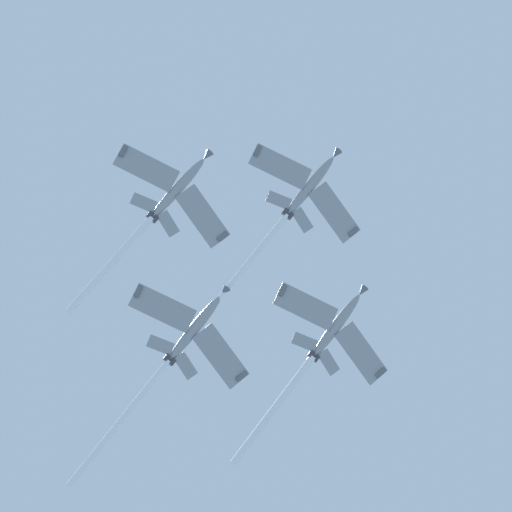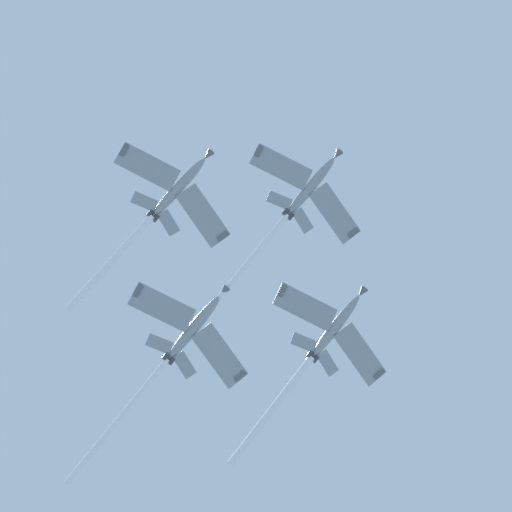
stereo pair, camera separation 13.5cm
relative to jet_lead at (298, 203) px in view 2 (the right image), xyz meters
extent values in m
ellipsoid|color=gray|center=(-2.87, 1.27, 1.25)|extent=(11.29, 6.17, 5.75)
cone|color=#595E60|center=(-8.55, 3.78, 3.76)|extent=(2.25, 1.88, 1.71)
ellipsoid|color=black|center=(-4.44, 1.97, 2.59)|extent=(3.09, 2.10, 1.88)
cube|color=gray|center=(-4.37, -3.86, 0.86)|extent=(4.91, 9.45, 1.53)
cube|color=#595E60|center=(-5.73, -7.74, 0.86)|extent=(1.81, 0.98, 0.78)
cube|color=gray|center=(-0.08, 5.83, 0.86)|extent=(8.22, 9.20, 1.53)
cube|color=#595E60|center=(1.88, 9.45, 0.86)|extent=(1.78, 1.60, 0.78)
cube|color=gray|center=(0.45, -2.69, -0.61)|extent=(2.09, 3.76, 0.82)
cube|color=gray|center=(2.30, 1.48, -0.61)|extent=(3.69, 3.84, 0.82)
cube|color=#595E60|center=(1.68, -0.74, 0.76)|extent=(3.07, 1.49, 3.49)
cylinder|color=#38383D|center=(1.84, -1.30, -1.01)|extent=(1.45, 1.23, 1.12)
cylinder|color=#38383D|center=(2.20, -0.48, -1.01)|extent=(1.45, 1.23, 1.12)
cylinder|color=white|center=(10.17, -4.50, -4.60)|extent=(16.57, 7.93, 7.79)
ellipsoid|color=gray|center=(2.82, -18.45, -4.66)|extent=(11.23, 6.10, 6.00)
cone|color=#595E60|center=(-2.82, -15.98, -2.01)|extent=(2.26, 1.88, 1.74)
ellipsoid|color=black|center=(1.27, -17.77, -3.28)|extent=(3.08, 2.09, 1.94)
cube|color=gray|center=(1.33, -23.58, -5.07)|extent=(4.84, 9.44, 1.61)
cube|color=#595E60|center=(-0.01, -27.47, -5.08)|extent=(1.79, 0.97, 0.82)
cube|color=gray|center=(5.58, -13.87, -5.07)|extent=(8.17, 9.20, 1.61)
cube|color=#595E60|center=(7.52, -10.24, -5.08)|extent=(1.77, 1.59, 0.82)
cube|color=gray|center=(6.11, -22.38, -6.64)|extent=(2.06, 3.75, 0.86)
cube|color=gray|center=(7.94, -18.20, -6.64)|extent=(3.67, 3.83, 0.86)
cube|color=#595E60|center=(7.37, -20.44, -5.28)|extent=(3.11, 1.49, 3.52)
cylinder|color=#38383D|center=(7.48, -20.98, -7.05)|extent=(1.45, 1.23, 1.13)
cylinder|color=#38383D|center=(7.84, -20.15, -7.05)|extent=(1.45, 1.23, 1.13)
cylinder|color=white|center=(15.85, -24.15, -10.91)|extent=(16.85, 8.15, 8.52)
ellipsoid|color=gray|center=(14.64, 9.56, -4.23)|extent=(11.30, 6.03, 5.86)
cone|color=#595E60|center=(8.95, 11.99, -1.66)|extent=(2.25, 1.87, 1.72)
ellipsoid|color=black|center=(13.06, 10.23, -2.87)|extent=(3.09, 2.07, 1.91)
cube|color=gray|center=(13.20, 4.41, -4.63)|extent=(4.79, 9.43, 1.57)
cube|color=#595E60|center=(11.88, 0.51, -4.63)|extent=(1.80, 0.96, 0.80)
cube|color=gray|center=(17.36, 14.15, -4.63)|extent=(8.15, 9.23, 1.57)
cube|color=#595E60|center=(19.27, 17.80, -4.63)|extent=(1.78, 1.59, 0.80)
cube|color=gray|center=(17.99, 5.64, -6.15)|extent=(2.04, 3.74, 0.84)
cube|color=gray|center=(19.78, 9.84, -6.15)|extent=(3.67, 3.85, 0.84)
cube|color=#595E60|center=(19.21, 7.60, -4.78)|extent=(3.10, 1.46, 3.51)
cylinder|color=#38383D|center=(19.35, 7.05, -6.55)|extent=(1.45, 1.22, 1.12)
cylinder|color=#38383D|center=(19.70, 7.88, -6.55)|extent=(1.45, 1.22, 1.12)
cylinder|color=white|center=(27.28, 4.15, -10.05)|extent=(15.94, 7.58, 7.80)
ellipsoid|color=gray|center=(20.80, -9.12, -9.51)|extent=(11.25, 6.19, 5.87)
cone|color=#595E60|center=(15.15, -6.60, -6.93)|extent=(2.26, 1.89, 1.72)
ellipsoid|color=black|center=(19.24, -8.42, -8.15)|extent=(3.08, 2.11, 1.91)
cube|color=gray|center=(19.28, -14.24, -9.91)|extent=(4.92, 9.45, 1.57)
cube|color=#595E60|center=(17.91, -18.12, -9.91)|extent=(1.80, 0.99, 0.80)
cube|color=gray|center=(23.60, -4.56, -9.91)|extent=(8.22, 9.18, 1.57)
cube|color=#595E60|center=(25.56, -0.95, -9.91)|extent=(1.78, 1.60, 0.80)
cube|color=gray|center=(24.09, -13.08, -11.43)|extent=(2.09, 3.76, 0.84)
cube|color=gray|center=(25.94, -8.91, -11.43)|extent=(3.69, 3.83, 0.84)
cube|color=#595E60|center=(25.34, -11.14, -10.06)|extent=(3.08, 1.51, 3.51)
cylinder|color=#38383D|center=(25.47, -11.69, -11.83)|extent=(1.45, 1.23, 1.12)
cylinder|color=#38383D|center=(25.84, -10.87, -11.83)|extent=(1.45, 1.23, 1.12)
cylinder|color=white|center=(34.77, -15.34, -15.99)|extent=(18.53, 8.88, 8.94)
camera|label=1|loc=(3.33, 7.08, -146.83)|focal=69.39mm
camera|label=2|loc=(3.45, 7.13, -146.83)|focal=69.39mm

